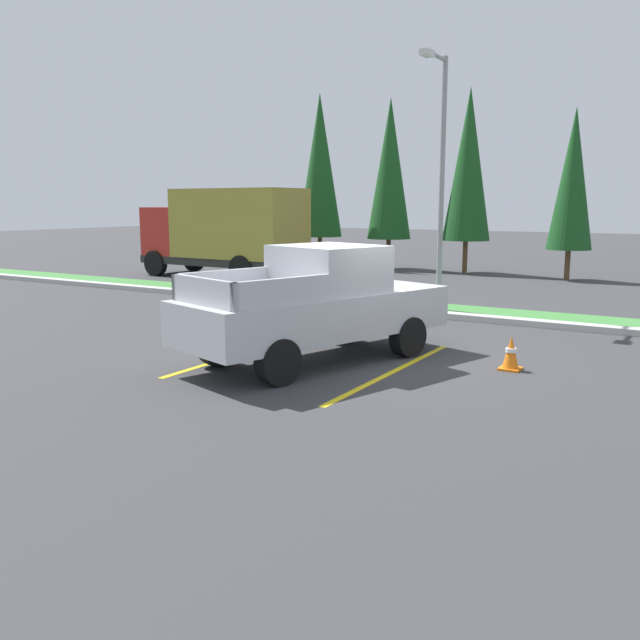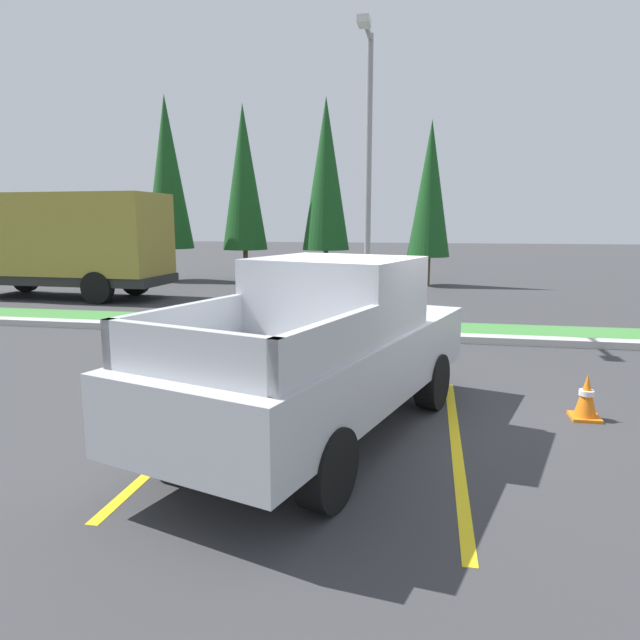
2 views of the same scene
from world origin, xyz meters
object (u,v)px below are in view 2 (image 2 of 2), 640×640
at_px(cypress_tree_right_inner, 430,189).
at_px(traffic_cone, 586,397).
at_px(cypress_tree_left_inner, 244,178).
at_px(cypress_tree_leftmost, 167,173).
at_px(pickup_truck_main, 326,349).
at_px(street_light, 368,163).
at_px(cargo_truck_distant, 70,242).
at_px(cypress_tree_center, 326,175).

xyz_separation_m(cypress_tree_right_inner, traffic_cone, (2.08, -15.19, -3.44)).
xyz_separation_m(cypress_tree_left_inner, cypress_tree_right_inner, (7.72, -0.60, -0.59)).
distance_m(cypress_tree_leftmost, traffic_cone, 20.22).
distance_m(pickup_truck_main, street_light, 6.97).
relative_size(cargo_truck_distant, cypress_tree_leftmost, 0.90).
bearing_deg(street_light, cargo_truck_distant, 158.75).
xyz_separation_m(street_light, cypress_tree_leftmost, (-9.43, 9.73, 0.71)).
bearing_deg(cypress_tree_center, street_light, -74.84).
bearing_deg(cargo_truck_distant, cypress_tree_left_inner, 59.38).
distance_m(cargo_truck_distant, street_light, 11.14).
relative_size(cargo_truck_distant, cypress_tree_left_inner, 0.94).
height_order(cypress_tree_left_inner, traffic_cone, cypress_tree_left_inner).
bearing_deg(cypress_tree_center, pickup_truck_main, -79.69).
distance_m(street_light, cypress_tree_leftmost, 13.57).
xyz_separation_m(street_light, cypress_tree_center, (-2.84, 10.48, 0.60)).
height_order(pickup_truck_main, traffic_cone, pickup_truck_main).
bearing_deg(cargo_truck_distant, cypress_tree_center, 41.40).
height_order(pickup_truck_main, cargo_truck_distant, cargo_truck_distant).
bearing_deg(pickup_truck_main, traffic_cone, 19.27).
distance_m(cypress_tree_leftmost, cypress_tree_left_inner, 3.17).
xyz_separation_m(cypress_tree_leftmost, cypress_tree_right_inner, (10.79, 0.18, -0.77)).
height_order(cypress_tree_leftmost, cypress_tree_left_inner, cypress_tree_leftmost).
height_order(cargo_truck_distant, cypress_tree_leftmost, cypress_tree_leftmost).
distance_m(pickup_truck_main, cargo_truck_distant, 14.75).
bearing_deg(cypress_tree_leftmost, cypress_tree_left_inner, 14.17).
distance_m(cypress_tree_leftmost, cypress_tree_center, 6.63).
xyz_separation_m(cypress_tree_left_inner, traffic_cone, (9.80, -15.78, -4.03)).
xyz_separation_m(cargo_truck_distant, traffic_cone, (13.67, -9.26, -1.56)).
bearing_deg(pickup_truck_main, cypress_tree_left_inner, 111.29).
xyz_separation_m(street_light, traffic_cone, (3.44, -5.28, -3.50)).
relative_size(pickup_truck_main, cargo_truck_distant, 0.81).
relative_size(cypress_tree_leftmost, cypress_tree_center, 1.02).
bearing_deg(pickup_truck_main, cypress_tree_right_inner, 86.04).
bearing_deg(cypress_tree_right_inner, cypress_tree_left_inner, 175.59).
bearing_deg(cypress_tree_right_inner, street_light, -97.82).
relative_size(pickup_truck_main, cypress_tree_leftmost, 0.73).
relative_size(cargo_truck_distant, traffic_cone, 11.44).
bearing_deg(traffic_cone, cypress_tree_center, 111.74).
bearing_deg(traffic_cone, pickup_truck_main, -160.73).
bearing_deg(cypress_tree_center, traffic_cone, -68.26).
distance_m(cypress_tree_right_inner, traffic_cone, 15.71).
xyz_separation_m(pickup_truck_main, traffic_cone, (3.21, 1.12, -0.75)).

